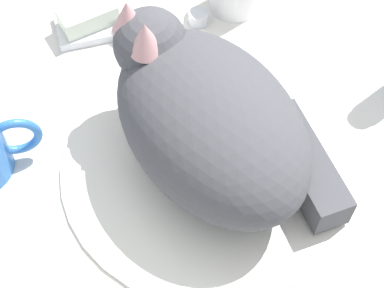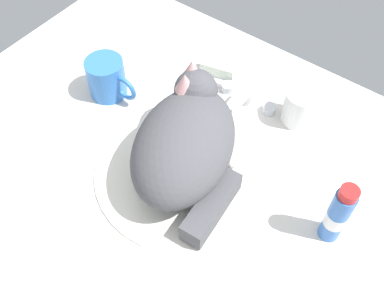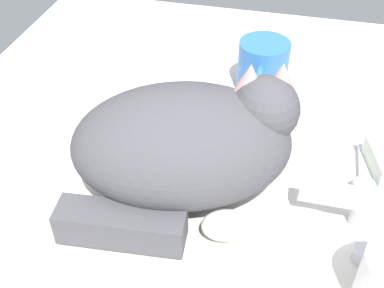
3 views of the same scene
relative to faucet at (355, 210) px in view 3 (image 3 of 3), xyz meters
The scene contains 6 objects.
ground_plane 21.54cm from the faucet, 90.00° to the right, with size 110.00×82.50×3.00cm, color silver.
sink_basin 21.29cm from the faucet, 90.00° to the right, with size 34.34×34.34×0.98cm, color white.
faucet is the anchor object (origin of this frame).
cat 21.31cm from the faucet, 90.07° to the right, with size 24.22×30.07×16.24cm.
coffee_mug 29.41cm from the faucet, 150.25° to the right, with size 12.20×8.06×8.74cm.
soap_dish 10.39cm from the faucet, 156.63° to the left, with size 9.00×6.40×1.20cm, color white.
Camera 3 is at (42.70, 11.58, 45.88)cm, focal length 45.89 mm.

